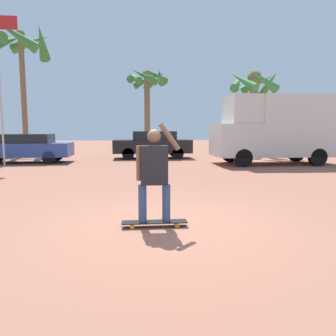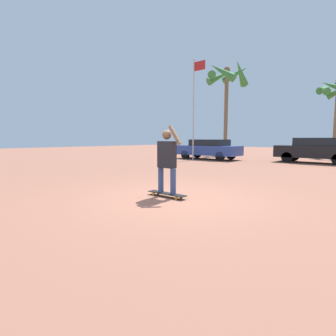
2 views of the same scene
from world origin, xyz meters
TOP-DOWN VIEW (x-y plane):
  - ground_plane at (0.00, 0.00)m, footprint 80.00×80.00m
  - skateboard at (-0.20, -0.04)m, footprint 1.12×0.23m
  - person_skateboarder at (-0.20, -0.04)m, footprint 0.74×0.23m
  - camper_van at (6.00, 9.28)m, footprint 5.51×2.26m
  - parked_car_black at (0.46, 12.77)m, footprint 4.30×1.70m
  - parked_car_blue at (-5.93, 11.03)m, footprint 4.58×1.76m
  - palm_tree_near_van at (6.80, 14.43)m, footprint 3.20×3.23m
  - palm_tree_center_background at (0.44, 19.95)m, footprint 3.26×3.36m
  - palm_tree_far_left at (-7.58, 16.37)m, footprint 3.73×3.79m
  - flagpole at (-6.31, 9.79)m, footprint 0.94×0.12m

SIDE VIEW (x-z plane):
  - ground_plane at x=0.00m, z-range 0.00..0.00m
  - skateboard at x=-0.20m, z-range 0.03..0.13m
  - parked_car_blue at x=-5.93m, z-range 0.05..1.45m
  - parked_car_black at x=0.46m, z-range 0.04..1.55m
  - person_skateboarder at x=-0.20m, z-range 0.15..1.84m
  - camper_van at x=6.00m, z-range 0.12..3.28m
  - flagpole at x=-6.31m, z-range 0.46..7.19m
  - palm_tree_near_van at x=6.80m, z-range 1.36..6.61m
  - palm_tree_center_background at x=0.44m, z-range 1.93..8.10m
  - palm_tree_far_left at x=-7.58m, z-range 2.71..10.74m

